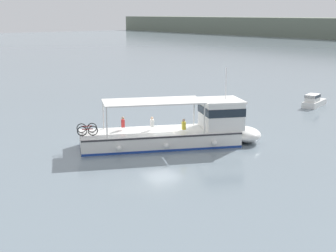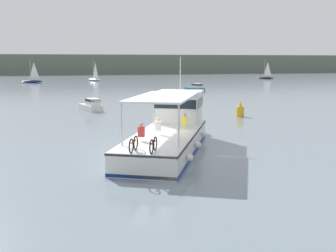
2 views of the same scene
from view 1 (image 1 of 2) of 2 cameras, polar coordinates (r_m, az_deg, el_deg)
ground_plane at (r=34.97m, az=-0.72°, el=-1.97°), size 400.00×400.00×0.00m
ferry_main at (r=34.23m, az=1.67°, el=-0.55°), size 8.40×12.76×5.32m
motorboat_horizon_west at (r=50.60m, az=16.46°, el=2.79°), size 2.29×3.82×1.26m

